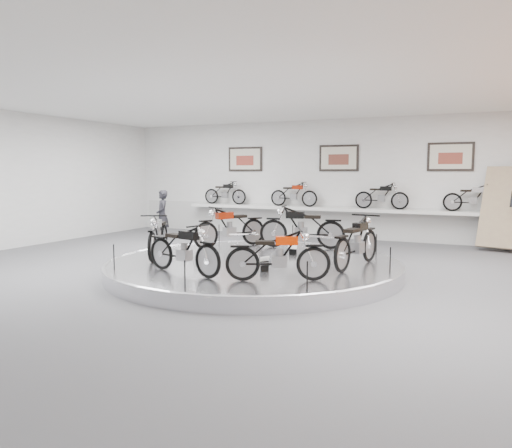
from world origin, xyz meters
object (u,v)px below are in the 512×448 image
at_px(bike_b, 302,227).
at_px(bike_c, 230,227).
at_px(bike_d, 158,235).
at_px(shelf, 336,209).
at_px(bike_f, 278,255).
at_px(bike_a, 357,242).
at_px(bike_e, 184,249).
at_px(display_platform, 254,267).
at_px(visitor, 162,215).

distance_m(bike_b, bike_c, 1.84).
relative_size(bike_b, bike_d, 1.09).
distance_m(shelf, bike_c, 5.07).
distance_m(bike_d, bike_f, 3.66).
height_order(bike_a, bike_c, bike_c).
distance_m(bike_d, bike_e, 2.11).
xyz_separation_m(display_platform, visitor, (-5.01, 3.61, 0.68)).
relative_size(shelf, bike_e, 6.66).
bearing_deg(display_platform, visitor, 144.20).
distance_m(bike_c, bike_e, 3.47).
xyz_separation_m(bike_d, bike_f, (3.46, -1.19, -0.03)).
distance_m(shelf, bike_f, 8.16).
bearing_deg(bike_e, visitor, 143.90).
distance_m(bike_a, bike_e, 3.51).
bearing_deg(bike_c, visitor, -89.52).
distance_m(display_platform, bike_f, 2.17).
height_order(bike_a, bike_f, bike_a).
bearing_deg(bike_c, bike_e, 43.61).
xyz_separation_m(display_platform, bike_d, (-2.20, -0.47, 0.65)).
bearing_deg(bike_b, bike_a, 122.52).
bearing_deg(bike_e, bike_f, 20.78).
bearing_deg(display_platform, bike_a, 5.94).
distance_m(shelf, bike_d, 7.21).
xyz_separation_m(shelf, bike_e, (-0.60, -8.25, -0.21)).
xyz_separation_m(bike_b, visitor, (-5.35, 1.46, -0.02)).
distance_m(bike_c, visitor, 4.17).
bearing_deg(shelf, display_platform, -90.00).
distance_m(bike_e, bike_f, 1.88).
distance_m(display_platform, bike_c, 2.18).
bearing_deg(bike_d, bike_b, 111.12).
bearing_deg(bike_d, bike_c, 133.37).
height_order(shelf, bike_b, bike_b).
bearing_deg(bike_a, bike_b, 53.13).
relative_size(shelf, bike_d, 6.45).
bearing_deg(bike_f, bike_e, 160.16).
bearing_deg(bike_a, bike_e, 135.03).
relative_size(shelf, visitor, 6.66).
bearing_deg(bike_e, display_platform, 86.90).
height_order(display_platform, bike_d, bike_d).
height_order(shelf, visitor, visitor).
relative_size(bike_b, bike_f, 1.16).
distance_m(display_platform, shelf, 6.46).
bearing_deg(bike_b, bike_e, 64.83).
xyz_separation_m(bike_b, bike_f, (0.93, -3.81, -0.08)).
bearing_deg(visitor, bike_c, 16.28).
xyz_separation_m(display_platform, shelf, (0.00, 6.40, 0.85)).
height_order(display_platform, bike_f, bike_f).
height_order(shelf, bike_a, bike_a).
relative_size(bike_a, bike_e, 1.09).
relative_size(shelf, bike_a, 6.12).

